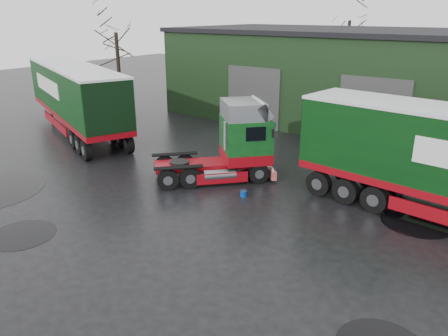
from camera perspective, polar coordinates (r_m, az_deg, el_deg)
The scene contains 9 objects.
ground at distance 16.09m, azimuth -5.27°, elevation -7.79°, with size 100.00×100.00×0.00m, color black.
warehouse at distance 31.79m, azimuth 22.56°, elevation 10.59°, with size 32.40×12.40×6.30m.
hero_tractor at distance 19.98m, azimuth -1.81°, elevation 3.54°, with size 2.51×5.93×3.68m, color #0D4116, non-canonical shape.
trailer_left at distance 29.52m, azimuth -18.78°, elevation 8.46°, with size 2.84×13.89×4.31m, color silver, non-canonical shape.
wash_bucket at distance 18.58m, azimuth 2.57°, elevation -3.35°, with size 0.29×0.29×0.27m, color #063292.
tree_left at distance 35.02m, azimuth -13.72°, elevation 14.05°, with size 4.40×4.40×8.50m, color black, non-canonical shape.
tree_back_a at distance 43.55m, azimuth 15.86°, elevation 15.55°, with size 4.40×4.40×9.50m, color black, non-canonical shape.
puddle_0 at distance 17.12m, azimuth -24.92°, elevation -7.91°, with size 2.34×2.34×0.01m, color black.
puddle_1 at distance 17.92m, azimuth 23.90°, elevation -6.52°, with size 2.63×2.63×0.01m, color black.
Camera 1 is at (9.59, -10.58, 7.43)m, focal length 35.00 mm.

